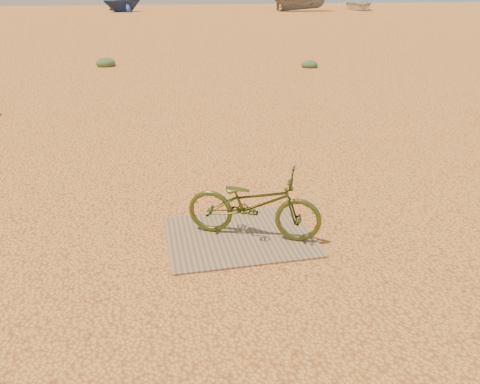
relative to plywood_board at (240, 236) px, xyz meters
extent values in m
plane|color=#E49E4C|center=(0.54, 0.06, -0.01)|extent=(120.00, 120.00, 0.00)
cube|color=#857258|center=(0.00, 0.00, 0.00)|extent=(1.59, 1.21, 0.02)
imported|color=#424C1D|center=(0.15, -0.02, 0.39)|extent=(1.54, 1.06, 0.77)
imported|color=navy|center=(-1.97, 44.84, 1.05)|extent=(5.30, 5.15, 2.13)
imported|color=silver|center=(21.46, 43.27, 0.53)|extent=(4.77, 5.93, 1.09)
ellipsoid|color=#4B6644|center=(4.59, 10.59, -0.01)|extent=(0.54, 0.54, 0.30)
ellipsoid|color=#4B6644|center=(-2.01, 12.24, -0.01)|extent=(0.63, 0.63, 0.35)
camera|label=1|loc=(-0.93, -4.40, 2.55)|focal=35.00mm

